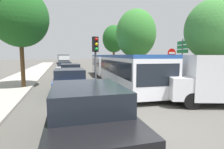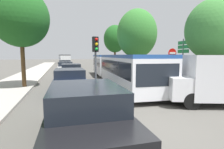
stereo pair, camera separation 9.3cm
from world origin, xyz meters
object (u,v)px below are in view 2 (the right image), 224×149
at_px(no_entry_sign, 172,61).
at_px(tree_right_near, 214,31).
at_px(queued_car_black, 85,114).
at_px(traffic_light, 96,52).
at_px(queued_car_red, 66,63).
at_px(queued_car_graphite, 71,72).
at_px(tree_left_mid, 20,19).
at_px(articulated_bus, 116,66).
at_px(city_bus_rear, 64,58).
at_px(direction_sign_post, 183,52).
at_px(tree_right_far, 115,40).
at_px(tree_right_mid, 137,34).
at_px(queued_car_white, 66,68).
at_px(queued_car_blue, 70,81).
at_px(queued_car_tan, 65,65).

height_order(no_entry_sign, tree_right_near, tree_right_near).
relative_size(queued_car_black, traffic_light, 1.31).
bearing_deg(traffic_light, queued_car_red, 167.83).
bearing_deg(queued_car_graphite, tree_left_mid, 139.77).
height_order(articulated_bus, city_bus_rear, city_bus_rear).
bearing_deg(city_bus_rear, tree_left_mid, 171.98).
bearing_deg(articulated_bus, direction_sign_post, 64.86).
xyz_separation_m(queued_car_graphite, tree_right_far, (9.08, 15.29, 4.51)).
height_order(tree_left_mid, tree_right_mid, tree_right_mid).
height_order(articulated_bus, tree_right_far, tree_right_far).
bearing_deg(tree_right_far, no_entry_sign, -94.78).
relative_size(articulated_bus, tree_right_near, 2.67).
bearing_deg(queued_car_red, articulated_bus, -168.43).
xyz_separation_m(articulated_bus, tree_right_near, (4.97, -5.29, 2.51)).
bearing_deg(tree_right_near, queued_car_black, -151.83).
distance_m(articulated_bus, tree_left_mid, 8.05).
height_order(direction_sign_post, tree_right_near, tree_right_near).
height_order(queued_car_black, queued_car_white, queued_car_black).
bearing_deg(tree_left_mid, direction_sign_post, -5.59).
distance_m(queued_car_blue, tree_right_far, 24.01).
bearing_deg(tree_right_far, queued_car_red, 160.29).
bearing_deg(tree_left_mid, queued_car_graphite, 48.73).
distance_m(queued_car_red, tree_right_mid, 17.48).
xyz_separation_m(articulated_bus, queued_car_red, (-3.91, 21.05, -0.66)).
relative_size(city_bus_rear, tree_right_mid, 1.40).
bearing_deg(city_bus_rear, tree_right_mid, -166.96).
xyz_separation_m(tree_right_near, tree_right_far, (0.35, 23.02, 1.42)).
height_order(queued_car_tan, tree_right_mid, tree_right_mid).
xyz_separation_m(queued_car_white, queued_car_tan, (0.05, 6.32, 0.02)).
height_order(articulated_bus, traffic_light, traffic_light).
distance_m(queued_car_white, tree_right_mid, 10.08).
bearing_deg(tree_left_mid, no_entry_sign, -7.45).
height_order(city_bus_rear, traffic_light, traffic_light).
bearing_deg(city_bus_rear, traffic_light, 178.72).
relative_size(city_bus_rear, no_entry_sign, 4.05).
height_order(tree_left_mid, tree_right_near, tree_left_mid).
bearing_deg(tree_right_mid, articulated_bus, -126.24).
bearing_deg(tree_right_near, articulated_bus, 133.25).
bearing_deg(queued_car_tan, tree_right_mid, -131.08).
xyz_separation_m(queued_car_tan, queued_car_red, (0.20, 6.47, -0.09)).
bearing_deg(queued_car_graphite, articulated_bus, -122.06).
xyz_separation_m(no_entry_sign, tree_left_mid, (-10.79, 1.41, 2.80)).
xyz_separation_m(queued_car_black, tree_right_far, (9.34, 27.84, 4.49)).
height_order(queued_car_black, tree_right_far, tree_right_far).
relative_size(queued_car_white, queued_car_red, 1.09).
distance_m(queued_car_black, tree_left_mid, 10.00).
bearing_deg(queued_car_blue, tree_left_mid, 52.56).
bearing_deg(queued_car_red, direction_sign_post, -158.86).
xyz_separation_m(queued_car_blue, tree_right_near, (9.13, -1.42, 3.10)).
height_order(traffic_light, tree_right_far, tree_right_far).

